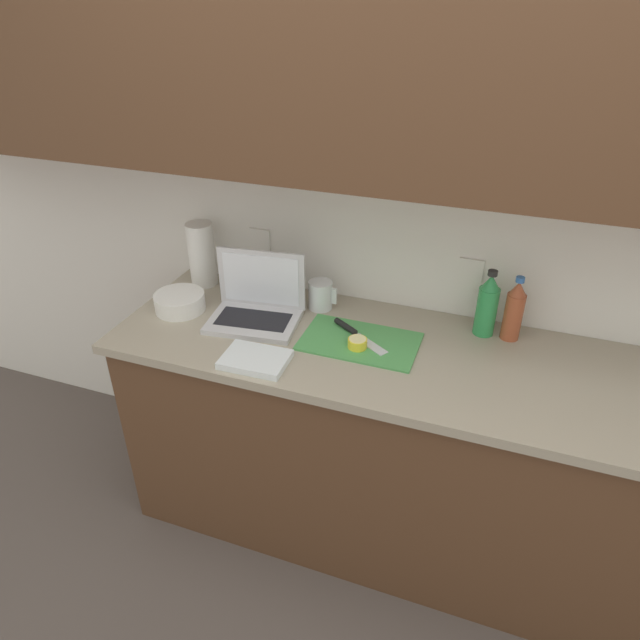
# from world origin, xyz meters

# --- Properties ---
(ground_plane) EXTENTS (12.00, 12.00, 0.00)m
(ground_plane) POSITION_xyz_m (0.00, 0.00, 0.00)
(ground_plane) COLOR #564C47
(ground_plane) RESTS_ON ground
(wall_back) EXTENTS (5.20, 0.38, 2.60)m
(wall_back) POSITION_xyz_m (-0.00, 0.26, 1.56)
(wall_back) COLOR white
(wall_back) RESTS_ON ground_plane
(counter_unit) EXTENTS (2.15, 0.66, 0.88)m
(counter_unit) POSITION_xyz_m (0.02, 0.00, 0.45)
(counter_unit) COLOR brown
(counter_unit) RESTS_ON ground_plane
(laptop) EXTENTS (0.36, 0.27, 0.25)m
(laptop) POSITION_xyz_m (-0.61, 0.05, 0.94)
(laptop) COLOR silver
(laptop) RESTS_ON counter_unit
(cutting_board) EXTENTS (0.41, 0.26, 0.01)m
(cutting_board) POSITION_xyz_m (-0.19, 0.01, 0.89)
(cutting_board) COLOR #4C9E51
(cutting_board) RESTS_ON counter_unit
(knife) EXTENTS (0.24, 0.17, 0.02)m
(knife) POSITION_xyz_m (-0.24, 0.05, 0.90)
(knife) COLOR silver
(knife) RESTS_ON cutting_board
(lemon_half_cut) EXTENTS (0.07, 0.07, 0.04)m
(lemon_half_cut) POSITION_xyz_m (-0.19, -0.03, 0.91)
(lemon_half_cut) COLOR yellow
(lemon_half_cut) RESTS_ON cutting_board
(bottle_green_soda) EXTENTS (0.07, 0.07, 0.24)m
(bottle_green_soda) POSITION_xyz_m (0.31, 0.23, 1.00)
(bottle_green_soda) COLOR #A34C2D
(bottle_green_soda) RESTS_ON counter_unit
(bottle_oil_tall) EXTENTS (0.07, 0.07, 0.25)m
(bottle_oil_tall) POSITION_xyz_m (0.21, 0.23, 1.00)
(bottle_oil_tall) COLOR #2D934C
(bottle_oil_tall) RESTS_ON counter_unit
(measuring_cup) EXTENTS (0.11, 0.09, 0.11)m
(measuring_cup) POSITION_xyz_m (-0.41, 0.20, 0.94)
(measuring_cup) COLOR silver
(measuring_cup) RESTS_ON counter_unit
(bowl_white) EXTENTS (0.19, 0.19, 0.07)m
(bowl_white) POSITION_xyz_m (-0.92, 0.00, 0.92)
(bowl_white) COLOR white
(bowl_white) RESTS_ON counter_unit
(paper_towel_roll) EXTENTS (0.11, 0.11, 0.27)m
(paper_towel_roll) POSITION_xyz_m (-0.94, 0.23, 1.02)
(paper_towel_roll) COLOR white
(paper_towel_roll) RESTS_ON counter_unit
(dish_towel) EXTENTS (0.23, 0.17, 0.02)m
(dish_towel) POSITION_xyz_m (-0.49, -0.23, 0.90)
(dish_towel) COLOR white
(dish_towel) RESTS_ON counter_unit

